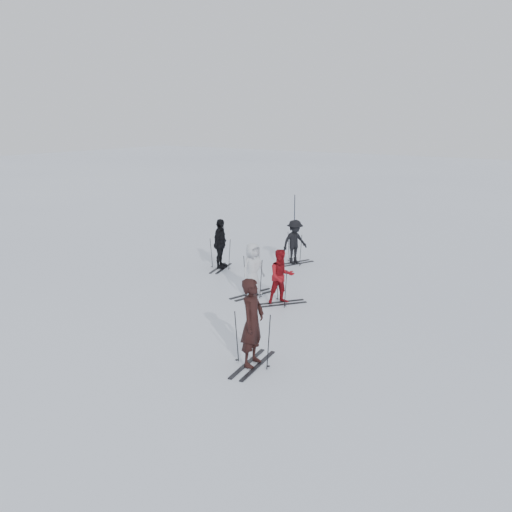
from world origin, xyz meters
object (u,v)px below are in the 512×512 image
Objects in this scene: skier_near_dark at (252,323)px; skier_grey at (253,270)px; skier_red at (281,277)px; skier_uphill_far at (295,242)px; skier_uphill_left at (220,244)px; piste_marker at (295,214)px.

skier_near_dark is 1.22× the size of skier_grey.
skier_near_dark reaches higher than skier_grey.
skier_near_dark reaches higher than skier_red.
skier_grey is 4.04m from skier_uphill_far.
skier_near_dark is 1.11× the size of skier_uphill_left.
skier_red is at bearing -61.31° from piste_marker.
skier_grey is 3.27m from skier_uphill_left.
skier_near_dark is at bearing -154.34° from skier_uphill_left.
piste_marker is (-3.66, 8.59, 0.10)m from skier_grey.
skier_uphill_left is 1.10× the size of skier_uphill_far.
skier_uphill_far is (-0.88, 3.94, 0.00)m from skier_grey.
piste_marker is at bearing 52.52° from skier_uphill_far.
skier_near_dark is 1.23× the size of skier_red.
skier_uphill_left is (-2.70, 1.84, 0.08)m from skier_grey.
piste_marker is at bearing 17.64° from skier_near_dark.
skier_uphill_left is at bearing 69.51° from skier_grey.
skier_near_dark is at bearing -133.51° from skier_uphill_far.
piste_marker is (-2.79, 4.65, 0.10)m from skier_uphill_far.
skier_uphill_far is at bearing 15.35° from skier_near_dark.
skier_near_dark is 1.09× the size of piste_marker.
skier_grey is at bearing 116.39° from skier_red.
skier_uphill_left reaches higher than skier_grey.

